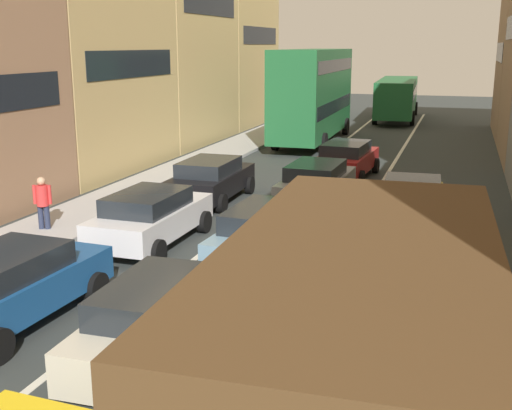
{
  "coord_description": "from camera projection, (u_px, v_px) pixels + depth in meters",
  "views": [
    {
      "loc": [
        4.49,
        -2.04,
        5.29
      ],
      "look_at": [
        0.0,
        12.0,
        1.6
      ],
      "focal_mm": 44.96,
      "sensor_mm": 36.0,
      "label": 1
    }
  ],
  "objects": [
    {
      "name": "hatchback_centre_lane_third",
      "position": [
        268.0,
        233.0,
        15.74
      ],
      "size": [
        2.25,
        4.39,
        1.49
      ],
      "rotation": [
        0.0,
        0.0,
        1.52
      ],
      "color": "#759EB7",
      "rests_on": "ground"
    },
    {
      "name": "wagon_left_lane_second",
      "position": [
        10.0,
        285.0,
        12.36
      ],
      "size": [
        2.23,
        4.38,
        1.49
      ],
      "rotation": [
        0.0,
        0.0,
        1.52
      ],
      "color": "#194C8C",
      "rests_on": "ground"
    },
    {
      "name": "sidewalk_left",
      "position": [
        155.0,
        183.0,
        24.94
      ],
      "size": [
        2.6,
        64.0,
        0.14
      ],
      "primitive_type": "cube",
      "color": "#B0B0B0",
      "rests_on": "ground"
    },
    {
      "name": "sedan_right_lane_behind_truck",
      "position": [
        406.0,
        263.0,
        13.58
      ],
      "size": [
        2.13,
        4.33,
        1.49
      ],
      "rotation": [
        0.0,
        0.0,
        1.59
      ],
      "color": "#19592D",
      "rests_on": "ground"
    },
    {
      "name": "sedan_left_lane_third",
      "position": [
        151.0,
        216.0,
        17.29
      ],
      "size": [
        2.13,
        4.33,
        1.49
      ],
      "rotation": [
        0.0,
        0.0,
        1.55
      ],
      "color": "silver",
      "rests_on": "ground"
    },
    {
      "name": "sedan_centre_lane_fifth",
      "position": [
        346.0,
        159.0,
        25.98
      ],
      "size": [
        2.29,
        4.41,
        1.49
      ],
      "rotation": [
        0.0,
        0.0,
        1.51
      ],
      "color": "#A51E1E",
      "rests_on": "ground"
    },
    {
      "name": "building_row_left",
      "position": [
        70.0,
        41.0,
        27.88
      ],
      "size": [
        7.2,
        43.9,
        13.66
      ],
      "rotation": [
        0.0,
        0.0,
        1.57
      ],
      "color": "#B2ADA3",
      "rests_on": "ground"
    },
    {
      "name": "lane_stripe_right",
      "position": [
        371.0,
        200.0,
        22.47
      ],
      "size": [
        0.16,
        60.0,
        0.01
      ],
      "primitive_type": "cube",
      "color": "silver",
      "rests_on": "ground"
    },
    {
      "name": "lane_stripe_left",
      "position": [
        278.0,
        193.0,
        23.48
      ],
      "size": [
        0.16,
        60.0,
        0.01
      ],
      "primitive_type": "cube",
      "color": "silver",
      "rests_on": "ground"
    },
    {
      "name": "pedestrian_near_kerb",
      "position": [
        43.0,
        201.0,
        18.29
      ],
      "size": [
        0.53,
        0.34,
        1.66
      ],
      "rotation": [
        0.0,
        0.0,
        4.97
      ],
      "color": "#262D47",
      "rests_on": "ground"
    },
    {
      "name": "bus_mid_queue_primary",
      "position": [
        313.0,
        91.0,
        35.05
      ],
      "size": [
        2.9,
        10.53,
        5.06
      ],
      "rotation": [
        0.0,
        0.0,
        1.58
      ],
      "color": "#1E6033",
      "rests_on": "ground"
    },
    {
      "name": "coupe_centre_lane_fourth",
      "position": [
        317.0,
        183.0,
        21.5
      ],
      "size": [
        2.18,
        4.36,
        1.49
      ],
      "rotation": [
        0.0,
        0.0,
        1.54
      ],
      "color": "gray",
      "rests_on": "ground"
    },
    {
      "name": "wagon_right_lane_far",
      "position": [
        411.0,
        203.0,
        18.77
      ],
      "size": [
        2.22,
        4.38,
        1.49
      ],
      "rotation": [
        0.0,
        0.0,
        1.62
      ],
      "color": "#B29319",
      "rests_on": "ground"
    },
    {
      "name": "removalist_box_truck",
      "position": [
        367.0,
        358.0,
        6.99
      ],
      "size": [
        2.9,
        7.77,
        3.58
      ],
      "rotation": [
        0.0,
        0.0,
        1.6
      ],
      "color": "navy",
      "rests_on": "ground"
    },
    {
      "name": "bus_far_queue_secondary",
      "position": [
        397.0,
        95.0,
        46.02
      ],
      "size": [
        3.15,
        10.6,
        2.9
      ],
      "rotation": [
        0.0,
        0.0,
        1.62
      ],
      "color": "#1E6033",
      "rests_on": "ground"
    },
    {
      "name": "sedan_left_lane_fourth",
      "position": [
        211.0,
        179.0,
        22.11
      ],
      "size": [
        2.08,
        4.31,
        1.49
      ],
      "rotation": [
        0.0,
        0.0,
        1.58
      ],
      "color": "black",
      "rests_on": "ground"
    },
    {
      "name": "sedan_centre_lane_second",
      "position": [
        164.0,
        318.0,
        10.86
      ],
      "size": [
        2.15,
        4.34,
        1.49
      ],
      "rotation": [
        0.0,
        0.0,
        1.6
      ],
      "color": "beige",
      "rests_on": "ground"
    }
  ]
}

